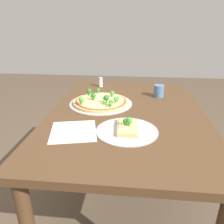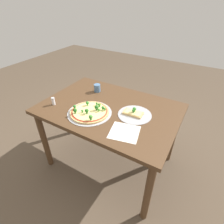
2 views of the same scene
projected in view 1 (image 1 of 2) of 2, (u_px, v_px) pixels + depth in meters
ground_plane at (124, 208)px, 1.55m from camera, size 8.00×8.00×0.00m
dining_table at (127, 125)px, 1.30m from camera, size 1.26×0.87×0.75m
pizza_tray_whole at (101, 101)px, 1.37m from camera, size 0.39×0.39×0.07m
pizza_tray_slice at (127, 128)px, 1.03m from camera, size 0.30×0.30×0.07m
drinking_cup at (159, 91)px, 1.48m from camera, size 0.07×0.07×0.08m
condiment_shaker at (101, 82)px, 1.71m from camera, size 0.03×0.03×0.07m
paper_menu at (74, 131)px, 1.03m from camera, size 0.26×0.25×0.00m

